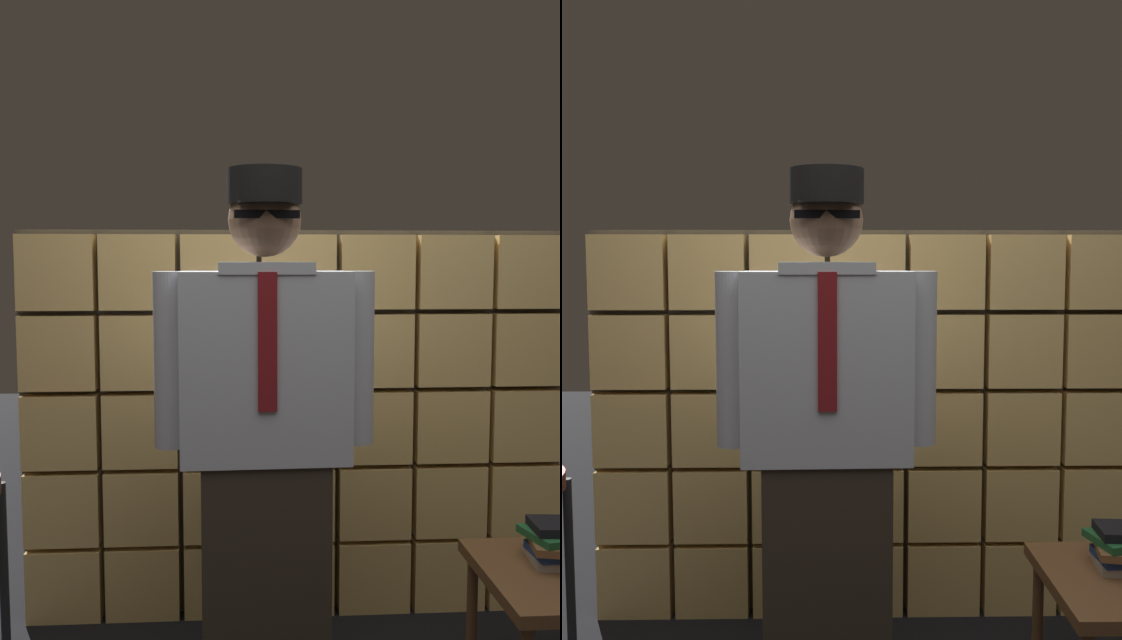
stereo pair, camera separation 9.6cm
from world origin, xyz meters
TOP-DOWN VIEW (x-y plane):
  - glass_block_wall at (0.00, 1.14)m, footprint 2.21×0.10m
  - standing_person at (-0.16, 0.52)m, footprint 0.68×0.29m

SIDE VIEW (x-z plane):
  - glass_block_wall at x=0.00m, z-range -0.02..1.56m
  - standing_person at x=-0.16m, z-range 0.04..1.75m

